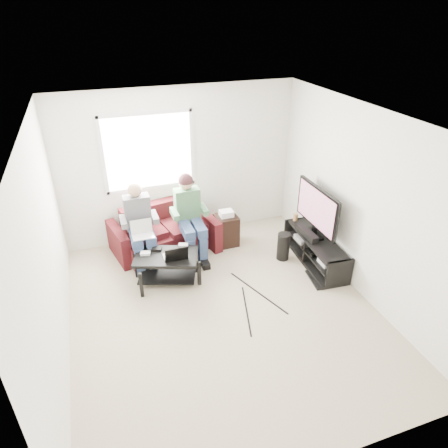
{
  "coord_description": "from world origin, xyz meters",
  "views": [
    {
      "loc": [
        -1.37,
        -3.97,
        3.71
      ],
      "look_at": [
        0.22,
        0.6,
        1.01
      ],
      "focal_mm": 32.0,
      "sensor_mm": 36.0,
      "label": 1
    }
  ],
  "objects_px": {
    "end_table": "(226,229)",
    "subwoofer": "(283,246)",
    "tv": "(317,209)",
    "coffee_table": "(167,262)",
    "sofa": "(164,234)",
    "tv_stand": "(315,252)"
  },
  "relations": [
    {
      "from": "coffee_table",
      "to": "tv_stand",
      "type": "bearing_deg",
      "value": -7.32
    },
    {
      "from": "sofa",
      "to": "tv_stand",
      "type": "distance_m",
      "value": 2.51
    },
    {
      "from": "tv_stand",
      "to": "end_table",
      "type": "height_order",
      "value": "end_table"
    },
    {
      "from": "sofa",
      "to": "coffee_table",
      "type": "height_order",
      "value": "sofa"
    },
    {
      "from": "sofa",
      "to": "coffee_table",
      "type": "relative_size",
      "value": 1.73
    },
    {
      "from": "subwoofer",
      "to": "tv",
      "type": "bearing_deg",
      "value": -21.73
    },
    {
      "from": "tv",
      "to": "subwoofer",
      "type": "distance_m",
      "value": 0.83
    },
    {
      "from": "tv_stand",
      "to": "coffee_table",
      "type": "bearing_deg",
      "value": 172.68
    },
    {
      "from": "sofa",
      "to": "tv_stand",
      "type": "relative_size",
      "value": 1.28
    },
    {
      "from": "coffee_table",
      "to": "subwoofer",
      "type": "xyz_separation_m",
      "value": [
        1.91,
        -0.03,
        -0.1
      ]
    },
    {
      "from": "coffee_table",
      "to": "end_table",
      "type": "xyz_separation_m",
      "value": [
        1.19,
        0.71,
        -0.05
      ]
    },
    {
      "from": "tv",
      "to": "coffee_table",
      "type": "bearing_deg",
      "value": 175.09
    },
    {
      "from": "tv_stand",
      "to": "subwoofer",
      "type": "distance_m",
      "value": 0.51
    },
    {
      "from": "coffee_table",
      "to": "subwoofer",
      "type": "distance_m",
      "value": 1.91
    },
    {
      "from": "tv",
      "to": "subwoofer",
      "type": "height_order",
      "value": "tv"
    },
    {
      "from": "coffee_table",
      "to": "tv",
      "type": "distance_m",
      "value": 2.42
    },
    {
      "from": "subwoofer",
      "to": "end_table",
      "type": "xyz_separation_m",
      "value": [
        -0.72,
        0.74,
        0.06
      ]
    },
    {
      "from": "tv",
      "to": "end_table",
      "type": "distance_m",
      "value": 1.6
    },
    {
      "from": "sofa",
      "to": "tv_stand",
      "type": "bearing_deg",
      "value": -28.53
    },
    {
      "from": "coffee_table",
      "to": "end_table",
      "type": "relative_size",
      "value": 1.63
    },
    {
      "from": "coffee_table",
      "to": "sofa",
      "type": "bearing_deg",
      "value": 81.15
    },
    {
      "from": "end_table",
      "to": "subwoofer",
      "type": "bearing_deg",
      "value": -45.69
    }
  ]
}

